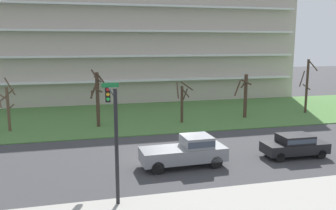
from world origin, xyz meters
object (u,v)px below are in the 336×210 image
object	(u,v)px
tree_right	(245,95)
tree_far_right	(307,85)
tree_left	(97,97)
tree_center	(182,101)
pickup_gray_near_left	(187,151)
traffic_signal_mast	(113,120)
tree_far_left	(7,106)
sedan_black_center_left	(295,145)

from	to	relation	value
tree_right	tree_far_right	bearing A→B (deg)	4.41
tree_right	tree_left	bearing A→B (deg)	-178.14
tree_center	tree_far_right	world-z (taller)	tree_far_right
tree_right	pickup_gray_near_left	size ratio (longest dim) A/B	0.84
tree_far_right	pickup_gray_near_left	size ratio (longest dim) A/B	1.10
tree_left	traffic_signal_mast	size ratio (longest dim) A/B	0.95
tree_far_left	tree_far_right	size ratio (longest dim) A/B	0.82
tree_far_left	tree_center	bearing A→B (deg)	-1.39
pickup_gray_near_left	tree_far_left	bearing A→B (deg)	134.15
pickup_gray_near_left	traffic_signal_mast	size ratio (longest dim) A/B	0.95
tree_far_left	tree_far_right	xyz separation A→B (m)	(30.46, 1.03, 0.78)
pickup_gray_near_left	sedan_black_center_left	distance (m)	7.75
tree_left	tree_center	xyz separation A→B (m)	(8.04, -0.33, -0.71)
tree_left	sedan_black_center_left	xyz separation A→B (m)	(12.61, -12.15, -2.01)
tree_far_right	pickup_gray_near_left	xyz separation A→B (m)	(-17.87, -13.22, -2.14)
tree_left	sedan_black_center_left	bearing A→B (deg)	-43.93
sedan_black_center_left	traffic_signal_mast	size ratio (longest dim) A/B	0.78
tree_left	pickup_gray_near_left	distance (m)	13.21
pickup_gray_near_left	sedan_black_center_left	xyz separation A→B (m)	(7.75, -0.01, -0.14)
tree_center	traffic_signal_mast	distance (m)	16.88
tree_far_right	traffic_signal_mast	bearing A→B (deg)	-144.61
pickup_gray_near_left	tree_center	bearing A→B (deg)	73.13
tree_far_right	traffic_signal_mast	world-z (taller)	tree_far_right
tree_left	tree_far_right	bearing A→B (deg)	2.73
tree_far_left	pickup_gray_near_left	bearing A→B (deg)	-44.05
tree_far_left	sedan_black_center_left	distance (m)	23.77
traffic_signal_mast	sedan_black_center_left	bearing A→B (deg)	13.04
tree_center	tree_right	size ratio (longest dim) A/B	0.92
tree_left	tree_right	distance (m)	15.02
tree_far_right	pickup_gray_near_left	distance (m)	22.33
tree_right	tree_far_right	world-z (taller)	tree_far_right
tree_left	tree_right	world-z (taller)	tree_left
tree_left	sedan_black_center_left	size ratio (longest dim) A/B	1.22
tree_left	sedan_black_center_left	world-z (taller)	tree_left
tree_right	pickup_gray_near_left	distance (m)	16.27
tree_right	sedan_black_center_left	distance (m)	12.96
tree_far_left	tree_far_right	world-z (taller)	tree_far_right
tree_center	sedan_black_center_left	bearing A→B (deg)	-68.85
tree_left	traffic_signal_mast	xyz separation A→B (m)	(-0.01, -15.07, 1.03)
tree_far_left	traffic_signal_mast	distance (m)	17.05
tree_far_right	tree_right	bearing A→B (deg)	-175.59
tree_far_left	tree_far_right	distance (m)	30.49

